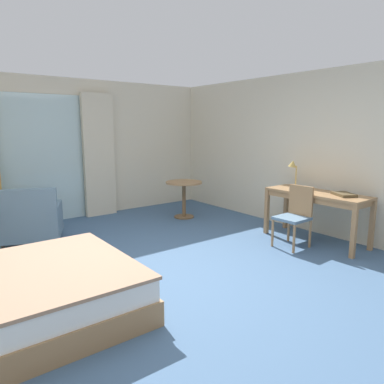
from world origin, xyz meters
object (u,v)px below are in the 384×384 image
(desk_chair, at_px, (295,213))
(closed_book, at_px, (344,194))
(bed, at_px, (11,299))
(writing_desk, at_px, (317,198))
(armchair_by_window, at_px, (31,221))
(desk_lamp, at_px, (293,169))
(round_cafe_table, at_px, (184,191))

(desk_chair, bearing_deg, closed_book, -42.74)
(closed_book, bearing_deg, bed, -159.56)
(writing_desk, xyz_separation_m, desk_chair, (-0.42, 0.05, -0.17))
(closed_book, xyz_separation_m, armchair_by_window, (-3.46, 2.83, -0.43))
(desk_chair, height_order, closed_book, desk_chair)
(bed, bearing_deg, writing_desk, -2.80)
(writing_desk, bearing_deg, bed, 177.20)
(writing_desk, relative_size, closed_book, 4.67)
(desk_lamp, relative_size, armchair_by_window, 0.43)
(closed_book, distance_m, armchair_by_window, 4.49)
(closed_book, relative_size, round_cafe_table, 0.47)
(closed_book, bearing_deg, desk_chair, 165.76)
(armchair_by_window, bearing_deg, desk_chair, -38.72)
(desk_chair, xyz_separation_m, closed_book, (0.48, -0.44, 0.29))
(writing_desk, xyz_separation_m, armchair_by_window, (-3.41, 2.44, -0.32))
(armchair_by_window, xyz_separation_m, round_cafe_table, (2.69, -0.09, 0.17))
(desk_lamp, bearing_deg, closed_book, -89.34)
(closed_book, distance_m, round_cafe_table, 2.86)
(desk_lamp, bearing_deg, bed, -176.26)
(writing_desk, bearing_deg, desk_lamp, 84.91)
(bed, xyz_separation_m, desk_lamp, (4.16, 0.27, 0.80))
(bed, xyz_separation_m, closed_book, (4.17, -0.59, 0.52))
(bed, relative_size, desk_chair, 2.28)
(desk_lamp, height_order, armchair_by_window, desk_lamp)
(armchair_by_window, height_order, round_cafe_table, armchair_by_window)
(desk_chair, bearing_deg, armchair_by_window, 141.28)
(desk_chair, height_order, desk_lamp, desk_lamp)
(desk_chair, relative_size, armchair_by_window, 0.85)
(closed_book, bearing_deg, armchair_by_window, 169.19)
(writing_desk, height_order, armchair_by_window, armchair_by_window)
(desk_lamp, bearing_deg, armchair_by_window, 150.27)
(desk_chair, bearing_deg, writing_desk, -6.76)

